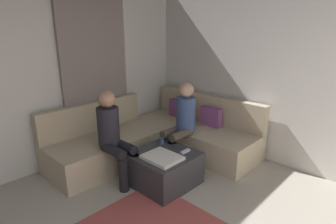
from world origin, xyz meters
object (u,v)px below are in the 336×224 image
ottoman (163,168)px  person_on_couch_back (181,120)px  game_remote (185,151)px  person_on_couch_side (113,133)px  sectional_couch (158,137)px  coffee_mug (161,141)px

ottoman → person_on_couch_back: person_on_couch_back is taller
game_remote → person_on_couch_side: person_on_couch_side is taller
sectional_couch → person_on_couch_back: (0.43, 0.06, 0.38)m
sectional_couch → game_remote: sectional_couch is taller
ottoman → coffee_mug: coffee_mug is taller
sectional_couch → game_remote: (0.85, -0.35, 0.15)m
sectional_couch → person_on_couch_back: person_on_couch_back is taller
ottoman → coffee_mug: bearing=140.7°
person_on_couch_side → sectional_couch: bearing=-171.1°
coffee_mug → person_on_couch_side: bearing=-118.9°
ottoman → person_on_couch_side: (-0.53, -0.38, 0.45)m
ottoman → game_remote: (0.18, 0.22, 0.22)m
sectional_couch → coffee_mug: size_ratio=26.84×
sectional_couch → ottoman: (0.67, -0.57, -0.07)m
sectional_couch → ottoman: bearing=-40.2°
coffee_mug → person_on_couch_back: (-0.02, 0.44, 0.19)m
ottoman → person_on_couch_side: size_ratio=0.63×
sectional_couch → person_on_couch_back: size_ratio=2.12×
person_on_couch_back → game_remote: bearing=136.3°
game_remote → person_on_couch_back: person_on_couch_back is taller
ottoman → coffee_mug: (-0.22, 0.18, 0.26)m
sectional_couch → person_on_couch_side: 1.03m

